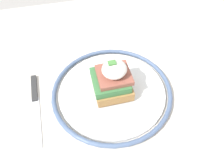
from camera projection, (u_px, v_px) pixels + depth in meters
dining_table at (104, 123)px, 0.57m from camera, size 1.11×0.87×0.72m
plate at (112, 91)px, 0.50m from camera, size 0.27×0.27×0.02m
sandwich at (112, 80)px, 0.47m from camera, size 0.08×0.12×0.09m
fork at (190, 81)px, 0.53m from camera, size 0.04×0.15×0.00m
knife at (35, 102)px, 0.49m from camera, size 0.02×0.19×0.01m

